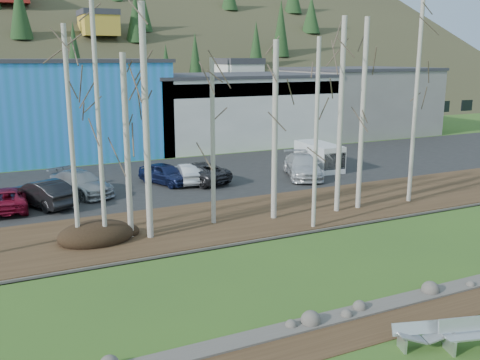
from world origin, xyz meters
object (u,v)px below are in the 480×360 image
car_4 (189,173)px  car_6 (303,166)px  car_2 (81,183)px  van_white (320,157)px  car_0 (43,193)px  car_3 (165,174)px  bench_damaged (423,335)px  car_1 (7,199)px  bench_intact (473,334)px  car_5 (197,172)px

car_4 → car_6: (7.87, -1.88, 0.13)m
car_2 → car_6: size_ratio=0.93×
car_6 → van_white: bearing=53.8°
car_0 → car_3: 8.29m
bench_damaged → car_3: bearing=108.0°
car_1 → van_white: size_ratio=1.00×
car_2 → bench_intact: bearing=-95.3°
car_0 → car_5: size_ratio=0.93×
car_3 → van_white: 12.03m
bench_intact → car_0: size_ratio=0.43×
bench_damaged → car_1: car_1 is taller
car_4 → car_6: size_ratio=0.74×
car_2 → car_6: 15.11m
car_1 → car_6: 19.29m
car_0 → car_5: car_0 is taller
car_1 → bench_damaged: bearing=121.1°
car_2 → car_5: 7.69m
car_1 → car_5: bearing=-167.3°
bench_intact → car_6: car_6 is taller
bench_intact → car_1: size_ratio=0.43×
car_4 → car_2: bearing=11.4°
car_3 → van_white: van_white is taller
bench_damaged → van_white: (11.47, 22.40, 0.74)m
bench_damaged → car_2: 23.28m
car_5 → van_white: (9.91, -0.12, 0.29)m
bench_damaged → car_4: 22.70m
bench_intact → car_6: 22.83m
car_5 → car_6: size_ratio=0.92×
car_1 → car_3: 10.08m
car_4 → car_6: car_6 is taller
bench_intact → car_3: car_3 is taller
car_2 → car_4: 7.16m
bench_damaged → van_white: size_ratio=0.39×
bench_damaged → car_0: bearing=129.1°
bench_intact → car_2: car_2 is taller
bench_intact → car_4: (-0.22, 23.38, 0.32)m
car_4 → car_5: 0.56m
bench_intact → car_3: 23.73m
car_0 → car_6: car_6 is taller
bench_damaged → car_3: 22.96m
car_6 → bench_intact: bearing=-87.7°
bench_intact → car_4: car_4 is taller
bench_intact → car_0: (-9.77, 21.43, 0.43)m
car_3 → car_4: bearing=-33.8°
bench_intact → bench_damaged: (-1.25, 0.71, -0.10)m
car_5 → car_2: bearing=-19.9°
car_0 → car_3: bearing=169.6°
car_1 → car_2: (4.26, 1.63, 0.10)m
car_1 → car_5: car_5 is taller
car_0 → car_6: size_ratio=0.86×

